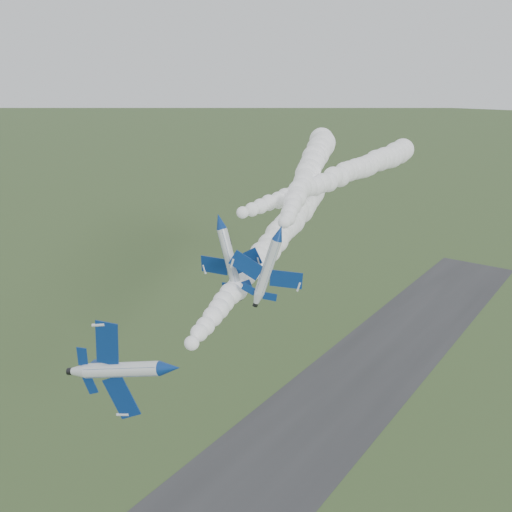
{
  "coord_description": "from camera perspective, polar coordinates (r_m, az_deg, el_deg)",
  "views": [
    {
      "loc": [
        45.72,
        -40.34,
        65.48
      ],
      "look_at": [
        5.24,
        16.88,
        42.4
      ],
      "focal_mm": 40.0,
      "sensor_mm": 36.0,
      "label": 1
    }
  ],
  "objects": [
    {
      "name": "smoke_trail_jet_lead",
      "position": [
        94.91,
        1.31,
        0.95
      ],
      "size": [
        27.83,
        66.11,
        5.8
      ],
      "primitive_type": null,
      "rotation": [
        0.0,
        0.0,
        0.34
      ],
      "color": "white"
    },
    {
      "name": "jet_pair_left",
      "position": [
        79.27,
        -3.69,
        3.5
      ],
      "size": [
        10.14,
        12.69,
        4.01
      ],
      "rotation": [
        0.0,
        -0.29,
        0.04
      ],
      "color": "silver"
    },
    {
      "name": "jet_lead",
      "position": [
        63.71,
        -8.62,
        -11.07
      ],
      "size": [
        6.45,
        14.08,
        11.74
      ],
      "rotation": [
        0.0,
        1.38,
        0.34
      ],
      "color": "silver"
    },
    {
      "name": "jet_pair_right",
      "position": [
        73.31,
        2.35,
        2.33
      ],
      "size": [
        9.57,
        11.41,
        3.81
      ],
      "rotation": [
        0.0,
        0.3,
        0.44
      ],
      "color": "silver"
    },
    {
      "name": "smoke_trail_jet_pair_left",
      "position": [
        111.98,
        8.58,
        8.03
      ],
      "size": [
        7.93,
        72.34,
        5.34
      ],
      "primitive_type": null,
      "rotation": [
        0.0,
        0.0,
        0.04
      ],
      "color": "white"
    },
    {
      "name": "smoke_trail_jet_pair_right",
      "position": [
        111.02,
        5.34,
        8.54
      ],
      "size": [
        36.5,
        69.31,
        5.95
      ],
      "primitive_type": null,
      "rotation": [
        0.0,
        0.0,
        0.44
      ],
      "color": "white"
    },
    {
      "name": "runway",
      "position": [
        106.41,
        1.89,
        -19.75
      ],
      "size": [
        24.0,
        260.0,
        0.04
      ],
      "primitive_type": "cube",
      "color": "#2F3032",
      "rests_on": "ground"
    }
  ]
}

